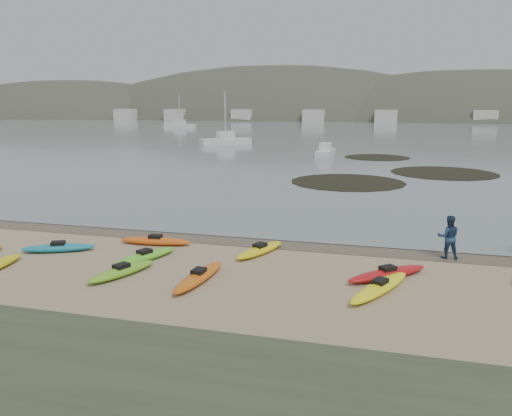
# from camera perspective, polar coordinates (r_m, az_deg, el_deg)

# --- Properties ---
(ground) EXTENTS (600.00, 600.00, 0.00)m
(ground) POSITION_cam_1_polar(r_m,az_deg,el_deg) (23.49, 0.00, -3.58)
(ground) COLOR tan
(ground) RESTS_ON ground
(wet_sand) EXTENTS (60.00, 60.00, 0.00)m
(wet_sand) POSITION_cam_1_polar(r_m,az_deg,el_deg) (23.21, -0.19, -3.76)
(wet_sand) COLOR brown
(wet_sand) RESTS_ON ground
(water) EXTENTS (1200.00, 1200.00, 0.00)m
(water) POSITION_cam_1_polar(r_m,az_deg,el_deg) (321.99, 14.05, 10.48)
(water) COLOR slate
(water) RESTS_ON ground
(kayaks) EXTENTS (23.20, 8.41, 0.34)m
(kayaks) POSITION_cam_1_polar(r_m,az_deg,el_deg) (19.64, -6.62, -6.28)
(kayaks) COLOR teal
(kayaks) RESTS_ON ground
(person_east) EXTENTS (0.93, 0.76, 1.81)m
(person_east) POSITION_cam_1_polar(r_m,az_deg,el_deg) (21.90, 21.14, -3.11)
(person_east) COLOR navy
(person_east) RESTS_ON ground
(kelp_mats) EXTENTS (17.25, 27.81, 0.04)m
(kelp_mats) POSITION_cam_1_polar(r_m,az_deg,el_deg) (48.28, 15.37, 4.07)
(kelp_mats) COLOR black
(kelp_mats) RESTS_ON water
(moored_boats) EXTENTS (111.77, 74.90, 1.18)m
(moored_boats) POSITION_cam_1_polar(r_m,az_deg,el_deg) (100.40, 15.63, 8.23)
(moored_boats) COLOR silver
(moored_boats) RESTS_ON ground
(far_hills) EXTENTS (550.00, 135.00, 80.00)m
(far_hills) POSITION_cam_1_polar(r_m,az_deg,el_deg) (219.57, 23.66, 5.14)
(far_hills) COLOR #384235
(far_hills) RESTS_ON ground
(far_town) EXTENTS (199.00, 5.00, 4.00)m
(far_town) POSITION_cam_1_polar(r_m,az_deg,el_deg) (166.93, 15.15, 10.07)
(far_town) COLOR beige
(far_town) RESTS_ON ground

